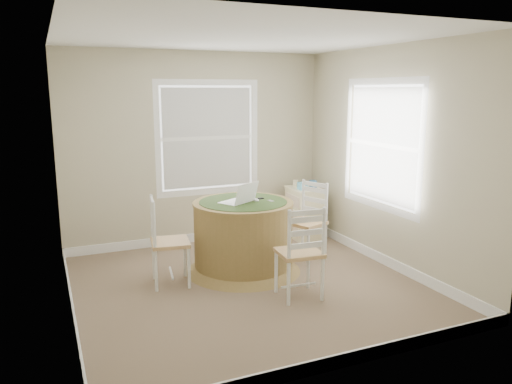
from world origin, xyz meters
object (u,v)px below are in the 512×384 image
chair_near (299,252)px  laptop (239,200)px  chair_right (306,222)px  corner_chest (304,213)px  chair_left (170,242)px  round_table (243,233)px

chair_near → laptop: laptop is taller
chair_right → corner_chest: chair_right is taller
chair_left → chair_right: bearing=-76.7°
chair_right → laptop: (-0.93, -0.11, 0.39)m
corner_chest → round_table: bearing=-142.8°
laptop → corner_chest: bearing=-175.4°
round_table → corner_chest: (1.30, 0.91, -0.09)m
chair_near → round_table: bearing=-70.7°
laptop → chair_right: bearing=157.0°
chair_near → chair_right: (0.63, 1.01, 0.00)m
laptop → corner_chest: size_ratio=0.65×
chair_near → corner_chest: chair_near is taller
round_table → chair_right: (0.87, 0.08, 0.02)m
chair_left → corner_chest: (2.18, 0.97, -0.11)m
round_table → laptop: bearing=-165.0°
chair_right → chair_left: bearing=-107.6°
round_table → chair_left: chair_left is taller
round_table → laptop: 0.42m
round_table → chair_right: chair_right is taller
chair_left → laptop: (0.81, 0.03, 0.39)m
laptop → corner_chest: laptop is taller
round_table → chair_near: bearing=-85.4°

